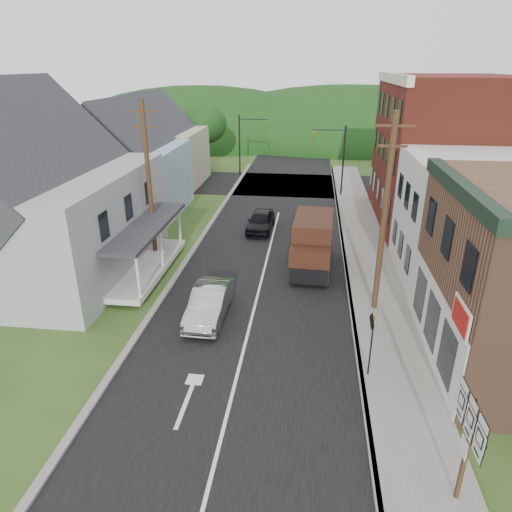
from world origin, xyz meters
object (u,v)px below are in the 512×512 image
(route_sign_cluster, at_px, (468,435))
(warning_sign, at_px, (372,335))
(delivery_van, at_px, (312,244))
(dark_sedan, at_px, (261,221))
(silver_sedan, at_px, (209,303))

(route_sign_cluster, bearing_deg, warning_sign, 108.01)
(warning_sign, bearing_deg, delivery_van, 94.53)
(dark_sedan, bearing_deg, route_sign_cluster, -67.37)
(dark_sedan, distance_m, route_sign_cluster, 21.75)
(silver_sedan, distance_m, route_sign_cluster, 12.09)
(silver_sedan, height_order, warning_sign, warning_sign)
(silver_sedan, xyz_separation_m, warning_sign, (6.69, -3.53, 1.10))
(delivery_van, bearing_deg, route_sign_cluster, -71.98)
(delivery_van, height_order, route_sign_cluster, route_sign_cluster)
(silver_sedan, bearing_deg, dark_sedan, 85.81)
(silver_sedan, bearing_deg, route_sign_cluster, -44.66)
(dark_sedan, height_order, delivery_van, delivery_van)
(delivery_van, relative_size, route_sign_cluster, 1.62)
(silver_sedan, distance_m, delivery_van, 7.57)
(delivery_van, distance_m, warning_sign, 9.81)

